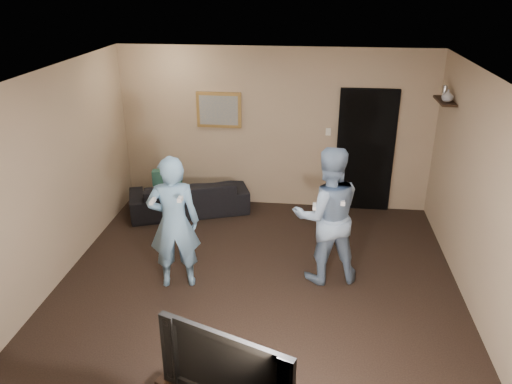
# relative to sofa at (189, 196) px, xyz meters

# --- Properties ---
(ground) EXTENTS (5.00, 5.00, 0.00)m
(ground) POSITION_rel_sofa_xyz_m (1.34, -2.01, -0.28)
(ground) COLOR black
(ground) RESTS_ON ground
(ceiling) EXTENTS (5.00, 5.00, 0.04)m
(ceiling) POSITION_rel_sofa_xyz_m (1.34, -2.01, 2.32)
(ceiling) COLOR silver
(ceiling) RESTS_ON wall_back
(wall_back) EXTENTS (5.00, 0.04, 2.60)m
(wall_back) POSITION_rel_sofa_xyz_m (1.34, 0.49, 1.02)
(wall_back) COLOR tan
(wall_back) RESTS_ON ground
(wall_front) EXTENTS (5.00, 0.04, 2.60)m
(wall_front) POSITION_rel_sofa_xyz_m (1.34, -4.51, 1.02)
(wall_front) COLOR tan
(wall_front) RESTS_ON ground
(wall_left) EXTENTS (0.04, 5.00, 2.60)m
(wall_left) POSITION_rel_sofa_xyz_m (-1.16, -2.01, 1.02)
(wall_left) COLOR tan
(wall_left) RESTS_ON ground
(wall_right) EXTENTS (0.04, 5.00, 2.60)m
(wall_right) POSITION_rel_sofa_xyz_m (3.84, -2.01, 1.02)
(wall_right) COLOR tan
(wall_right) RESTS_ON ground
(sofa) EXTENTS (2.02, 1.33, 0.55)m
(sofa) POSITION_rel_sofa_xyz_m (0.00, 0.00, 0.00)
(sofa) COLOR black
(sofa) RESTS_ON ground
(throw_pillow) EXTENTS (0.47, 0.19, 0.46)m
(throw_pillow) POSITION_rel_sofa_xyz_m (-0.35, 0.00, 0.20)
(throw_pillow) COLOR #18493E
(throw_pillow) RESTS_ON sofa
(painting_frame) EXTENTS (0.72, 0.05, 0.57)m
(painting_frame) POSITION_rel_sofa_xyz_m (0.44, 0.47, 1.32)
(painting_frame) COLOR olive
(painting_frame) RESTS_ON wall_back
(painting_canvas) EXTENTS (0.62, 0.01, 0.47)m
(painting_canvas) POSITION_rel_sofa_xyz_m (0.44, 0.44, 1.32)
(painting_canvas) COLOR slate
(painting_canvas) RESTS_ON painting_frame
(doorway) EXTENTS (0.90, 0.06, 2.00)m
(doorway) POSITION_rel_sofa_xyz_m (2.79, 0.46, 0.72)
(doorway) COLOR black
(doorway) RESTS_ON ground
(light_switch) EXTENTS (0.08, 0.02, 0.12)m
(light_switch) POSITION_rel_sofa_xyz_m (2.19, 0.47, 1.02)
(light_switch) COLOR silver
(light_switch) RESTS_ON wall_back
(wall_shelf) EXTENTS (0.20, 0.60, 0.03)m
(wall_shelf) POSITION_rel_sofa_xyz_m (3.73, -0.21, 1.71)
(wall_shelf) COLOR black
(wall_shelf) RESTS_ON wall_right
(shelf_vase) EXTENTS (0.18, 0.18, 0.16)m
(shelf_vase) POSITION_rel_sofa_xyz_m (3.73, -0.30, 1.81)
(shelf_vase) COLOR #9F9EA3
(shelf_vase) RESTS_ON wall_shelf
(shelf_figurine) EXTENTS (0.06, 0.06, 0.18)m
(shelf_figurine) POSITION_rel_sofa_xyz_m (3.73, -0.12, 1.82)
(shelf_figurine) COLOR #B7B7BB
(shelf_figurine) RESTS_ON wall_shelf
(television) EXTENTS (1.13, 0.56, 0.67)m
(television) POSITION_rel_sofa_xyz_m (1.40, -4.23, 0.54)
(television) COLOR black
(television) RESTS_ON tv_console
(wii_player_left) EXTENTS (0.69, 0.56, 1.70)m
(wii_player_left) POSITION_rel_sofa_xyz_m (0.34, -2.06, 0.57)
(wii_player_left) COLOR #719FC4
(wii_player_left) RESTS_ON ground
(wii_player_right) EXTENTS (0.98, 0.84, 1.76)m
(wii_player_right) POSITION_rel_sofa_xyz_m (2.17, -1.71, 0.61)
(wii_player_right) COLOR #7D97B6
(wii_player_right) RESTS_ON ground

